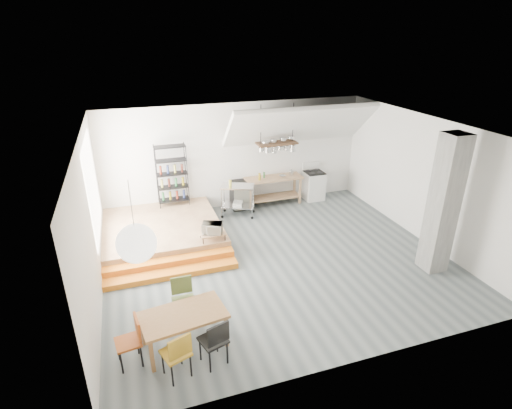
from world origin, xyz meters
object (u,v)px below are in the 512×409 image
object	(u,v)px
stove	(313,185)
rolling_cart	(238,196)
dining_table	(183,317)
mini_fridge	(240,195)

from	to	relation	value
stove	rolling_cart	xyz separation A→B (m)	(-2.70, -0.46, 0.14)
dining_table	mini_fridge	bearing A→B (deg)	56.48
rolling_cart	mini_fridge	bearing A→B (deg)	91.08
stove	mini_fridge	distance (m)	2.50
stove	mini_fridge	world-z (taller)	stove
stove	rolling_cart	size ratio (longest dim) A/B	1.08
stove	rolling_cart	distance (m)	2.74
dining_table	rolling_cart	xyz separation A→B (m)	(2.37, 4.91, 0.01)
stove	dining_table	size ratio (longest dim) A/B	0.77
stove	mini_fridge	size ratio (longest dim) A/B	1.35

